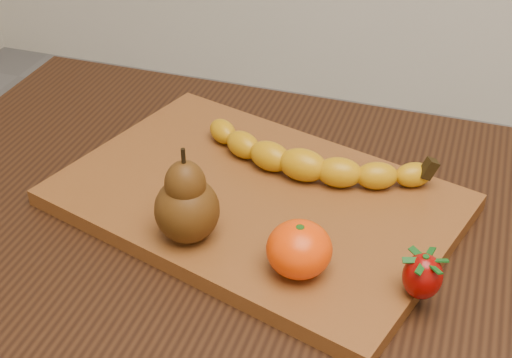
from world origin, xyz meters
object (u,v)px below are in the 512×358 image
(pear, at_px, (186,195))
(mandarin, at_px, (299,249))
(table, at_px, (277,309))
(cutting_board, at_px, (256,200))

(pear, relative_size, mandarin, 1.63)
(table, relative_size, cutting_board, 2.22)
(cutting_board, bearing_deg, pear, -98.32)
(table, distance_m, cutting_board, 0.13)
(cutting_board, height_order, pear, pear)
(table, height_order, cutting_board, cutting_board)
(pear, bearing_deg, cutting_board, 65.65)
(mandarin, bearing_deg, pear, 172.63)
(pear, bearing_deg, mandarin, -7.37)
(cutting_board, xyz_separation_m, pear, (-0.04, -0.10, 0.06))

